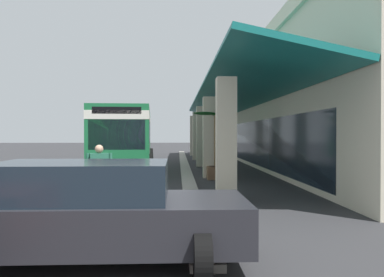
# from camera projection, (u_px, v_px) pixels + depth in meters

# --- Properties ---
(ground) EXTENTS (120.00, 120.00, 0.00)m
(ground) POSITION_uv_depth(u_px,v_px,m) (256.00, 163.00, 25.51)
(ground) COLOR #2D2D30
(curb_strip) EXTENTS (35.02, 0.50, 0.12)m
(curb_strip) POSITION_uv_depth(u_px,v_px,m) (185.00, 165.00, 22.77)
(curb_strip) COLOR #9E998E
(curb_strip) RESTS_ON ground
(plaza_building) EXTENTS (29.48, 14.99, 6.91)m
(plaza_building) POSITION_uv_depth(u_px,v_px,m) (349.00, 107.00, 23.09)
(plaza_building) COLOR beige
(plaza_building) RESTS_ON ground
(transit_bus) EXTENTS (11.35, 3.29, 3.34)m
(transit_bus) POSITION_uv_depth(u_px,v_px,m) (126.00, 134.00, 21.16)
(transit_bus) COLOR #196638
(transit_bus) RESTS_ON ground
(parked_sedan_charcoal) EXTENTS (2.46, 4.41, 1.47)m
(parked_sedan_charcoal) POSITION_uv_depth(u_px,v_px,m) (92.00, 211.00, 5.73)
(parked_sedan_charcoal) COLOR #232328
(parked_sedan_charcoal) RESTS_ON ground
(pedestrian) EXTENTS (0.43, 0.66, 1.60)m
(pedestrian) POSITION_uv_depth(u_px,v_px,m) (99.00, 173.00, 10.08)
(pedestrian) COLOR #38383D
(pedestrian) RESTS_ON ground
(potted_palm) EXTENTS (1.54, 1.76, 2.91)m
(potted_palm) POSITION_uv_depth(u_px,v_px,m) (216.00, 159.00, 16.34)
(potted_palm) COLOR brown
(potted_palm) RESTS_ON ground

